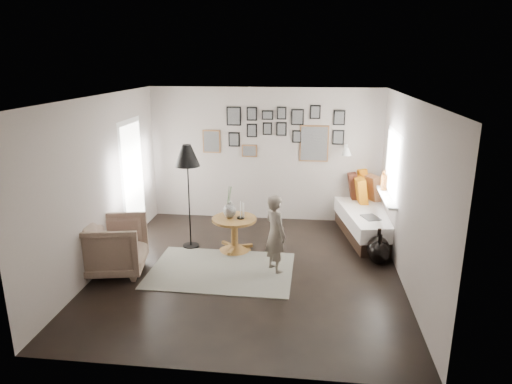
# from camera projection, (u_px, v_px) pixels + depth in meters

# --- Properties ---
(ground) EXTENTS (4.80, 4.80, 0.00)m
(ground) POSITION_uv_depth(u_px,v_px,m) (249.00, 270.00, 6.99)
(ground) COLOR black
(ground) RESTS_ON ground
(wall_back) EXTENTS (4.50, 0.00, 4.50)m
(wall_back) POSITION_uv_depth(u_px,v_px,m) (265.00, 155.00, 8.91)
(wall_back) COLOR gray
(wall_back) RESTS_ON ground
(wall_front) EXTENTS (4.50, 0.00, 4.50)m
(wall_front) POSITION_uv_depth(u_px,v_px,m) (215.00, 257.00, 4.34)
(wall_front) COLOR gray
(wall_front) RESTS_ON ground
(wall_left) EXTENTS (0.00, 4.80, 4.80)m
(wall_left) POSITION_uv_depth(u_px,v_px,m) (101.00, 184.00, 6.88)
(wall_left) COLOR gray
(wall_left) RESTS_ON ground
(wall_right) EXTENTS (0.00, 4.80, 4.80)m
(wall_right) POSITION_uv_depth(u_px,v_px,m) (408.00, 193.00, 6.37)
(wall_right) COLOR gray
(wall_right) RESTS_ON ground
(ceiling) EXTENTS (4.80, 4.80, 0.00)m
(ceiling) POSITION_uv_depth(u_px,v_px,m) (248.00, 97.00, 6.26)
(ceiling) COLOR white
(ceiling) RESTS_ON wall_back
(door_left) EXTENTS (0.00, 2.14, 2.14)m
(door_left) POSITION_uv_depth(u_px,v_px,m) (133.00, 180.00, 8.09)
(door_left) COLOR white
(door_left) RESTS_ON wall_left
(window_right) EXTENTS (0.15, 1.32, 1.30)m
(window_right) POSITION_uv_depth(u_px,v_px,m) (385.00, 192.00, 7.76)
(window_right) COLOR white
(window_right) RESTS_ON wall_right
(gallery_wall) EXTENTS (2.74, 0.03, 1.08)m
(gallery_wall) POSITION_uv_depth(u_px,v_px,m) (280.00, 133.00, 8.74)
(gallery_wall) COLOR brown
(gallery_wall) RESTS_ON wall_back
(wall_sconce) EXTENTS (0.18, 0.36, 0.16)m
(wall_sconce) POSITION_uv_depth(u_px,v_px,m) (347.00, 151.00, 8.44)
(wall_sconce) COLOR white
(wall_sconce) RESTS_ON wall_back
(rug) EXTENTS (2.17, 1.54, 0.01)m
(rug) POSITION_uv_depth(u_px,v_px,m) (221.00, 270.00, 6.96)
(rug) COLOR #BBBAA4
(rug) RESTS_ON ground
(pedestal_table) EXTENTS (0.74, 0.74, 0.58)m
(pedestal_table) POSITION_uv_depth(u_px,v_px,m) (235.00, 236.00, 7.61)
(pedestal_table) COLOR brown
(pedestal_table) RESTS_ON ground
(vase) EXTENTS (0.21, 0.21, 0.53)m
(vase) POSITION_uv_depth(u_px,v_px,m) (230.00, 208.00, 7.51)
(vase) COLOR black
(vase) RESTS_ON pedestal_table
(candles) EXTENTS (0.13, 0.13, 0.28)m
(candles) POSITION_uv_depth(u_px,v_px,m) (241.00, 211.00, 7.48)
(candles) COLOR black
(candles) RESTS_ON pedestal_table
(daybed) EXTENTS (1.32, 2.35, 1.09)m
(daybed) POSITION_uv_depth(u_px,v_px,m) (368.00, 215.00, 8.44)
(daybed) COLOR black
(daybed) RESTS_ON ground
(magazine_on_daybed) EXTENTS (0.34, 0.40, 0.02)m
(magazine_on_daybed) POSITION_uv_depth(u_px,v_px,m) (371.00, 217.00, 7.78)
(magazine_on_daybed) COLOR black
(magazine_on_daybed) RESTS_ON daybed
(armchair) EXTENTS (1.07, 1.05, 0.84)m
(armchair) POSITION_uv_depth(u_px,v_px,m) (114.00, 246.00, 6.81)
(armchair) COLOR #725D4D
(armchair) RESTS_ON ground
(armchair_cushion) EXTENTS (0.43, 0.44, 0.17)m
(armchair_cushion) POSITION_uv_depth(u_px,v_px,m) (115.00, 241.00, 6.84)
(armchair_cushion) COLOR white
(armchair_cushion) RESTS_ON armchair
(floor_lamp) EXTENTS (0.41, 0.41, 1.78)m
(floor_lamp) POSITION_uv_depth(u_px,v_px,m) (187.00, 159.00, 7.43)
(floor_lamp) COLOR black
(floor_lamp) RESTS_ON ground
(magazine_basket) EXTENTS (0.32, 0.32, 0.37)m
(magazine_basket) POSITION_uv_depth(u_px,v_px,m) (117.00, 262.00, 6.82)
(magazine_basket) COLOR black
(magazine_basket) RESTS_ON ground
(demijohn_large) EXTENTS (0.36, 0.36, 0.54)m
(demijohn_large) POSITION_uv_depth(u_px,v_px,m) (378.00, 249.00, 7.25)
(demijohn_large) COLOR black
(demijohn_large) RESTS_ON ground
(demijohn_small) EXTENTS (0.32, 0.32, 0.49)m
(demijohn_small) POSITION_uv_depth(u_px,v_px,m) (379.00, 253.00, 7.14)
(demijohn_small) COLOR black
(demijohn_small) RESTS_ON ground
(child) EXTENTS (0.49, 0.52, 1.20)m
(child) POSITION_uv_depth(u_px,v_px,m) (275.00, 234.00, 6.80)
(child) COLOR #6F6457
(child) RESTS_ON ground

